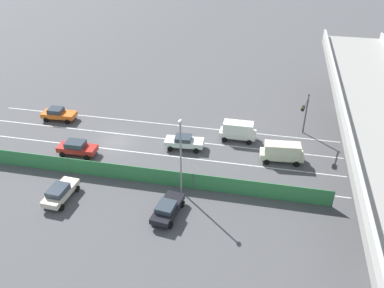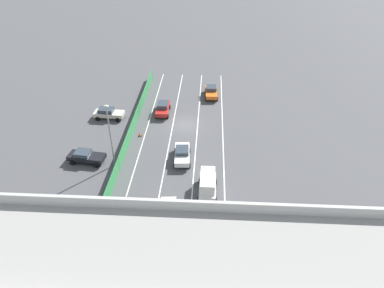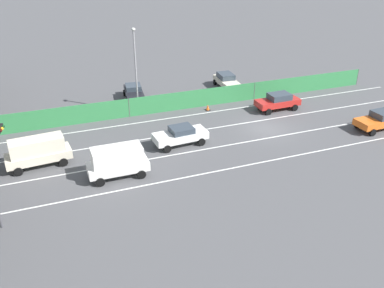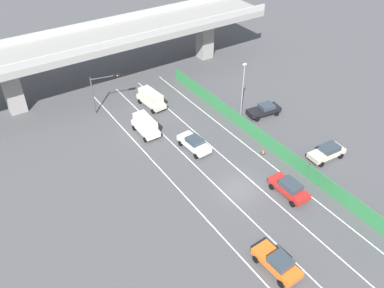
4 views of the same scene
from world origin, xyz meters
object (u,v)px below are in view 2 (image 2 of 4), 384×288
object	(u,v)px
car_taxi_orange	(211,91)
parked_sedan_dark	(86,156)
street_lamp	(110,131)
car_van_cream	(169,218)
traffic_cone	(140,134)
parked_sedan_cream	(108,113)
car_hatchback_white	(182,154)
car_sedan_red	(163,108)
car_van_white	(208,183)
traffic_light	(229,219)

from	to	relation	value
car_taxi_orange	parked_sedan_dark	world-z (taller)	car_taxi_orange
car_taxi_orange	street_lamp	bearing A→B (deg)	59.15
car_van_cream	traffic_cone	xyz separation A→B (m)	(5.72, -16.14, -1.00)
parked_sedan_dark	parked_sedan_cream	bearing A→B (deg)	-90.39
car_hatchback_white	parked_sedan_cream	xyz separation A→B (m)	(11.59, -9.58, 0.02)
car_taxi_orange	car_hatchback_white	xyz separation A→B (m)	(3.38, 17.61, -0.01)
parked_sedan_cream	car_sedan_red	bearing A→B (deg)	-165.75
car_van_white	parked_sedan_cream	xyz separation A→B (m)	(14.79, -15.45, -0.39)
car_taxi_orange	street_lamp	distance (m)	22.68
car_hatchback_white	parked_sedan_dark	xyz separation A→B (m)	(11.66, 1.10, -0.03)
street_lamp	traffic_cone	distance (m)	8.27
car_hatchback_white	car_van_cream	size ratio (longest dim) A/B	0.94
car_sedan_red	traffic_light	bearing A→B (deg)	109.80
car_sedan_red	car_van_cream	size ratio (longest dim) A/B	0.91
parked_sedan_dark	traffic_light	world-z (taller)	traffic_light
car_van_white	car_taxi_orange	bearing A→B (deg)	-90.44
car_van_cream	street_lamp	bearing A→B (deg)	-51.41
car_van_cream	street_lamp	world-z (taller)	street_lamp
car_taxi_orange	car_hatchback_white	bearing A→B (deg)	79.12
car_van_white	car_hatchback_white	world-z (taller)	car_van_white
parked_sedan_cream	street_lamp	xyz separation A→B (m)	(-3.53, 11.14, 3.97)
car_sedan_red	parked_sedan_dark	world-z (taller)	car_sedan_red
car_taxi_orange	parked_sedan_cream	size ratio (longest dim) A/B	1.00
car_sedan_red	parked_sedan_cream	bearing A→B (deg)	14.25
car_taxi_orange	traffic_cone	size ratio (longest dim) A/B	7.99
car_hatchback_white	street_lamp	xyz separation A→B (m)	(8.06, 1.56, 4.00)
car_sedan_red	parked_sedan_dark	size ratio (longest dim) A/B	0.95
car_van_cream	car_sedan_red	bearing A→B (deg)	-81.53
parked_sedan_cream	car_hatchback_white	bearing A→B (deg)	140.42
car_taxi_orange	parked_sedan_cream	world-z (taller)	car_taxi_orange
car_hatchback_white	street_lamp	bearing A→B (deg)	10.96
car_hatchback_white	car_van_white	bearing A→B (deg)	118.61
car_sedan_red	car_taxi_orange	xyz separation A→B (m)	(-7.20, -6.05, -0.03)
parked_sedan_cream	parked_sedan_dark	xyz separation A→B (m)	(0.07, 10.68, -0.05)
traffic_light	parked_sedan_dark	bearing A→B (deg)	-36.06
car_hatchback_white	street_lamp	world-z (taller)	street_lamp
street_lamp	traffic_cone	world-z (taller)	street_lamp
car_sedan_red	car_taxi_orange	world-z (taller)	car_sedan_red
car_van_white	parked_sedan_cream	size ratio (longest dim) A/B	0.97
car_van_white	parked_sedan_dark	bearing A→B (deg)	-17.80
car_hatchback_white	parked_sedan_dark	size ratio (longest dim) A/B	0.99
car_van_cream	traffic_cone	bearing A→B (deg)	-70.48
street_lamp	traffic_cone	xyz separation A→B (m)	(-1.90, -6.59, -4.62)
parked_sedan_dark	traffic_cone	xyz separation A→B (m)	(-5.50, -6.13, -0.59)
car_sedan_red	street_lamp	xyz separation A→B (m)	(4.25, 13.11, 3.95)
car_sedan_red	car_hatchback_white	world-z (taller)	car_sedan_red
parked_sedan_dark	traffic_light	distance (m)	20.99
car_van_cream	parked_sedan_dark	xyz separation A→B (m)	(11.22, -10.01, -0.41)
car_sedan_red	traffic_light	world-z (taller)	traffic_light
parked_sedan_dark	street_lamp	size ratio (longest dim) A/B	0.57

